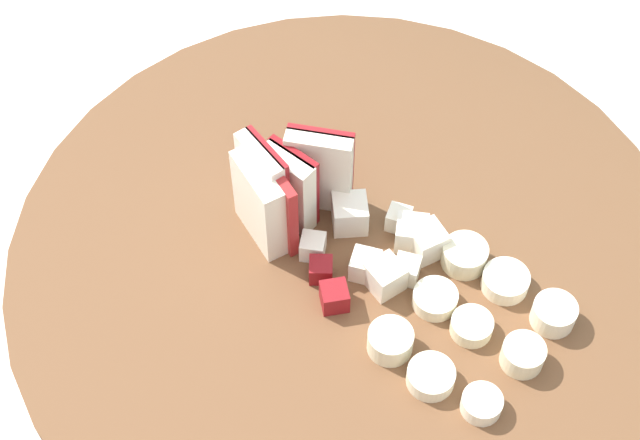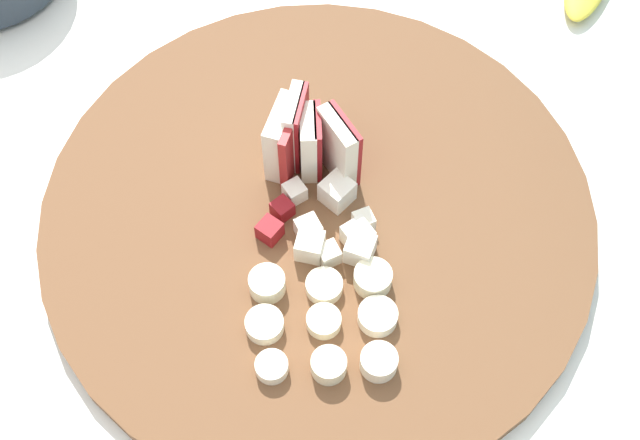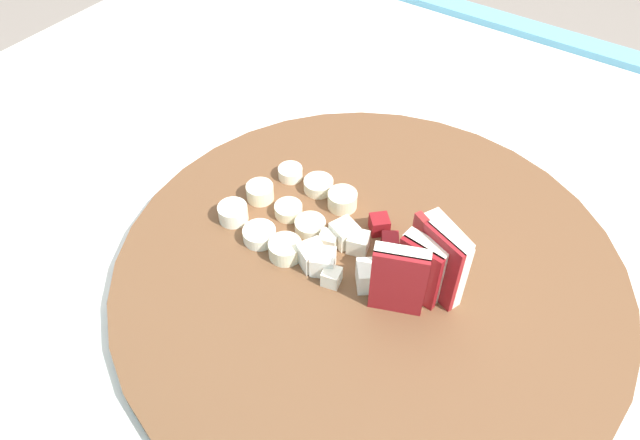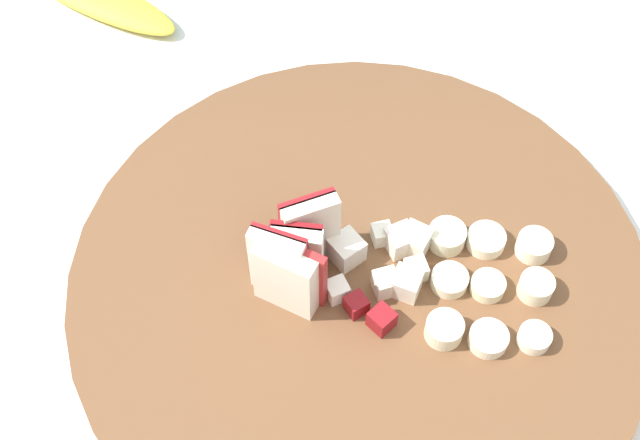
# 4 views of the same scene
# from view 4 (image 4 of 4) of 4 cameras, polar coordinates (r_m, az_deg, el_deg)

# --- Properties ---
(tile_backsplash) EXTENTS (2.40, 0.04, 1.23)m
(tile_backsplash) POSITION_cam_4_polar(r_m,az_deg,el_deg) (1.10, -0.71, 6.52)
(tile_backsplash) COLOR #4C8EB2
(tile_backsplash) RESTS_ON ground
(cutting_board) EXTENTS (0.43, 0.43, 0.02)m
(cutting_board) POSITION_cam_4_polar(r_m,az_deg,el_deg) (0.65, 2.59, -4.05)
(cutting_board) COLOR brown
(cutting_board) RESTS_ON tiled_countertop
(apple_wedge_fan) EXTENTS (0.06, 0.07, 0.07)m
(apple_wedge_fan) POSITION_cam_4_polar(r_m,az_deg,el_deg) (0.62, -1.71, -2.38)
(apple_wedge_fan) COLOR #A32323
(apple_wedge_fan) RESTS_ON cutting_board
(apple_dice_pile) EXTENTS (0.08, 0.09, 0.02)m
(apple_dice_pile) POSITION_cam_4_polar(r_m,az_deg,el_deg) (0.64, 4.24, -2.95)
(apple_dice_pile) COLOR #EFE5CC
(apple_dice_pile) RESTS_ON cutting_board
(banana_slice_rows) EXTENTS (0.10, 0.11, 0.02)m
(banana_slice_rows) POSITION_cam_4_polar(r_m,az_deg,el_deg) (0.65, 10.82, -3.97)
(banana_slice_rows) COLOR beige
(banana_slice_rows) RESTS_ON cutting_board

